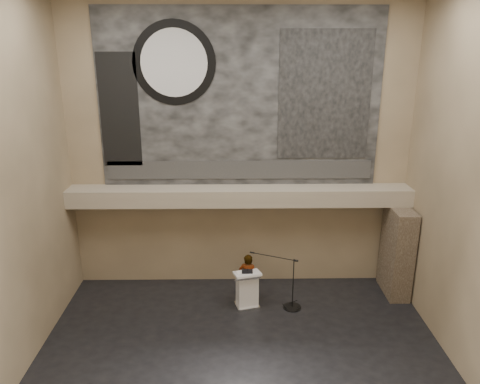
{
  "coord_description": "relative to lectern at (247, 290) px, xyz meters",
  "views": [
    {
      "loc": [
        -0.18,
        -9.38,
        7.32
      ],
      "look_at": [
        0.0,
        3.2,
        3.2
      ],
      "focal_mm": 35.0,
      "sensor_mm": 36.0,
      "label": 1
    }
  ],
  "objects": [
    {
      "name": "wall_right",
      "position": [
        4.81,
        -2.36,
        3.7
      ],
      "size": [
        0.02,
        8.0,
        8.5
      ],
      "primitive_type": "cube",
      "color": "#79674C",
      "rests_on": "floor"
    },
    {
      "name": "banner_building_print",
      "position": [
        2.21,
        1.57,
        5.25
      ],
      "size": [
        2.6,
        0.02,
        3.6
      ],
      "primitive_type": "cube",
      "color": "black",
      "rests_on": "banner"
    },
    {
      "name": "speaker_person",
      "position": [
        0.03,
        0.35,
        0.19
      ],
      "size": [
        0.6,
        0.46,
        1.48
      ],
      "primitive_type": "imported",
      "rotation": [
        0.0,
        0.0,
        2.93
      ],
      "color": "silver",
      "rests_on": "floor"
    },
    {
      "name": "stone_pier",
      "position": [
        4.46,
        0.79,
        0.8
      ],
      "size": [
        0.6,
        1.4,
        2.7
      ],
      "primitive_type": "cube",
      "color": "#433629",
      "rests_on": "floor"
    },
    {
      "name": "wall_back",
      "position": [
        -0.19,
        1.64,
        3.7
      ],
      "size": [
        10.0,
        0.02,
        8.5
      ],
      "primitive_type": "cube",
      "color": "#79674C",
      "rests_on": "floor"
    },
    {
      "name": "banner_brick_print",
      "position": [
        -3.59,
        1.57,
        4.85
      ],
      "size": [
        1.1,
        0.02,
        3.2
      ],
      "primitive_type": "cube",
      "color": "black",
      "rests_on": "banner"
    },
    {
      "name": "wall_front",
      "position": [
        -0.19,
        -6.36,
        3.7
      ],
      "size": [
        10.0,
        0.02,
        8.5
      ],
      "primitive_type": "cube",
      "color": "#79674C",
      "rests_on": "floor"
    },
    {
      "name": "papers",
      "position": [
        -0.17,
        -0.03,
        0.55
      ],
      "size": [
        0.32,
        0.37,
        0.0
      ],
      "primitive_type": "cube",
      "rotation": [
        0.0,
        0.0,
        0.36
      ],
      "color": "white",
      "rests_on": "lectern"
    },
    {
      "name": "floor",
      "position": [
        -0.19,
        -2.36,
        -0.55
      ],
      "size": [
        10.0,
        10.0,
        0.0
      ],
      "primitive_type": "plane",
      "color": "black",
      "rests_on": "ground"
    },
    {
      "name": "sprinkler_right",
      "position": [
        1.71,
        1.19,
        2.12
      ],
      "size": [
        0.04,
        0.04,
        0.06
      ],
      "primitive_type": "cylinder",
      "color": "#B2893D",
      "rests_on": "soffit"
    },
    {
      "name": "banner_clock_face",
      "position": [
        -1.99,
        1.55,
        6.15
      ],
      "size": [
        1.84,
        0.02,
        1.84
      ],
      "primitive_type": "cylinder",
      "rotation": [
        1.57,
        0.0,
        0.0
      ],
      "color": "silver",
      "rests_on": "banner"
    },
    {
      "name": "lectern",
      "position": [
        0.0,
        0.0,
        0.0
      ],
      "size": [
        0.83,
        0.68,
        1.14
      ],
      "rotation": [
        0.0,
        0.0,
        0.26
      ],
      "color": "silver",
      "rests_on": "floor"
    },
    {
      "name": "banner_clock_rim",
      "position": [
        -1.99,
        1.57,
        6.15
      ],
      "size": [
        2.3,
        0.02,
        2.3
      ],
      "primitive_type": "cylinder",
      "rotation": [
        1.57,
        0.0,
        0.0
      ],
      "color": "black",
      "rests_on": "banner"
    },
    {
      "name": "mic_stand",
      "position": [
        1.25,
        -0.04,
        -0.31
      ],
      "size": [
        1.46,
        0.8,
        1.53
      ],
      "rotation": [
        0.0,
        0.0,
        -0.42
      ],
      "color": "black",
      "rests_on": "floor"
    },
    {
      "name": "soffit",
      "position": [
        -0.19,
        1.24,
        2.4
      ],
      "size": [
        10.0,
        0.8,
        0.5
      ],
      "primitive_type": "cube",
      "color": "gray",
      "rests_on": "wall_back"
    },
    {
      "name": "sprinkler_left",
      "position": [
        -1.79,
        1.19,
        2.12
      ],
      "size": [
        0.04,
        0.04,
        0.06
      ],
      "primitive_type": "cylinder",
      "color": "#B2893D",
      "rests_on": "soffit"
    },
    {
      "name": "banner_text_strip",
      "position": [
        -0.19,
        1.57,
        3.1
      ],
      "size": [
        7.76,
        0.02,
        0.55
      ],
      "primitive_type": "cube",
      "color": "#2B2B2B",
      "rests_on": "banner"
    },
    {
      "name": "binder",
      "position": [
        0.0,
        0.01,
        0.56
      ],
      "size": [
        0.31,
        0.25,
        0.04
      ],
      "primitive_type": "cube",
      "rotation": [
        0.0,
        0.0,
        -0.02
      ],
      "color": "black",
      "rests_on": "lectern"
    },
    {
      "name": "banner",
      "position": [
        -0.19,
        1.61,
        5.15
      ],
      "size": [
        8.0,
        0.05,
        5.0
      ],
      "primitive_type": "cube",
      "color": "black",
      "rests_on": "wall_back"
    },
    {
      "name": "wall_left",
      "position": [
        -5.19,
        -2.36,
        3.7
      ],
      "size": [
        0.02,
        8.0,
        8.5
      ],
      "primitive_type": "cube",
      "color": "#79674C",
      "rests_on": "floor"
    }
  ]
}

